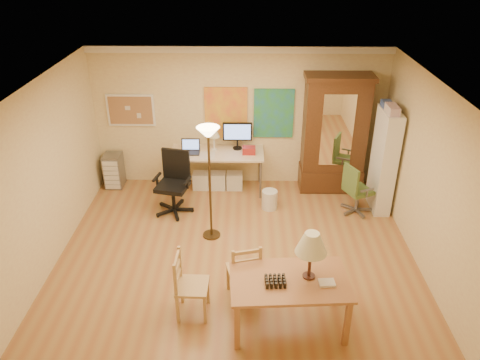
{
  "coord_description": "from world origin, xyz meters",
  "views": [
    {
      "loc": [
        0.15,
        -5.91,
        4.44
      ],
      "look_at": [
        0.05,
        0.3,
        1.17
      ],
      "focal_mm": 35.0,
      "sensor_mm": 36.0,
      "label": 1
    }
  ],
  "objects_px": {
    "armoire": "(333,141)",
    "computer_desk": "(219,166)",
    "office_chair_black": "(174,196)",
    "office_chair_green": "(355,200)",
    "bookshelf": "(384,161)",
    "dining_table": "(297,270)"
  },
  "relations": [
    {
      "from": "armoire",
      "to": "computer_desk",
      "type": "bearing_deg",
      "value": -177.92
    },
    {
      "from": "office_chair_black",
      "to": "office_chair_green",
      "type": "height_order",
      "value": "office_chair_black"
    },
    {
      "from": "office_chair_green",
      "to": "armoire",
      "type": "xyz_separation_m",
      "value": [
        -0.32,
        0.91,
        0.74
      ]
    },
    {
      "from": "armoire",
      "to": "bookshelf",
      "type": "relative_size",
      "value": 1.22
    },
    {
      "from": "armoire",
      "to": "bookshelf",
      "type": "xyz_separation_m",
      "value": [
        0.77,
        -0.72,
        -0.06
      ]
    },
    {
      "from": "computer_desk",
      "to": "armoire",
      "type": "height_order",
      "value": "armoire"
    },
    {
      "from": "office_chair_black",
      "to": "armoire",
      "type": "height_order",
      "value": "armoire"
    },
    {
      "from": "office_chair_black",
      "to": "armoire",
      "type": "distance_m",
      "value": 3.14
    },
    {
      "from": "computer_desk",
      "to": "office_chair_black",
      "type": "distance_m",
      "value": 1.16
    },
    {
      "from": "computer_desk",
      "to": "office_chair_green",
      "type": "bearing_deg",
      "value": -18.62
    },
    {
      "from": "dining_table",
      "to": "office_chair_green",
      "type": "distance_m",
      "value": 3.11
    },
    {
      "from": "dining_table",
      "to": "computer_desk",
      "type": "xyz_separation_m",
      "value": [
        -1.16,
        3.58,
        -0.37
      ]
    },
    {
      "from": "bookshelf",
      "to": "office_chair_black",
      "type": "bearing_deg",
      "value": -176.66
    },
    {
      "from": "office_chair_green",
      "to": "bookshelf",
      "type": "relative_size",
      "value": 0.51
    },
    {
      "from": "dining_table",
      "to": "computer_desk",
      "type": "distance_m",
      "value": 3.78
    },
    {
      "from": "dining_table",
      "to": "office_chair_green",
      "type": "relative_size",
      "value": 1.6
    },
    {
      "from": "computer_desk",
      "to": "dining_table",
      "type": "bearing_deg",
      "value": -72.12
    },
    {
      "from": "dining_table",
      "to": "armoire",
      "type": "bearing_deg",
      "value": 74.61
    },
    {
      "from": "office_chair_black",
      "to": "bookshelf",
      "type": "relative_size",
      "value": 0.61
    },
    {
      "from": "dining_table",
      "to": "armoire",
      "type": "height_order",
      "value": "armoire"
    },
    {
      "from": "office_chair_black",
      "to": "bookshelf",
      "type": "bearing_deg",
      "value": 3.34
    },
    {
      "from": "office_chair_black",
      "to": "office_chair_green",
      "type": "bearing_deg",
      "value": 0.33
    }
  ]
}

